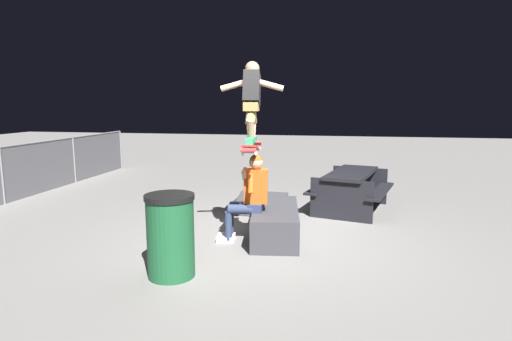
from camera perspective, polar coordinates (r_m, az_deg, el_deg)
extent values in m
plane|color=slate|center=(6.46, 1.15, -9.22)|extent=(40.00, 40.00, 0.00)
cube|color=#38383D|center=(6.48, 2.65, -7.01)|extent=(1.70, 0.87, 0.46)
cube|color=#2D3856|center=(6.23, 0.00, -4.91)|extent=(0.32, 0.20, 0.12)
cube|color=#D15119|center=(6.16, 0.00, -2.11)|extent=(0.24, 0.36, 0.50)
sphere|color=tan|center=(6.10, 0.00, 1.11)|extent=(0.20, 0.20, 0.20)
sphere|color=brown|center=(6.10, 0.00, 1.30)|extent=(0.19, 0.19, 0.19)
cylinder|color=#D15119|center=(5.95, -0.69, -1.78)|extent=(0.20, 0.10, 0.29)
cylinder|color=tan|center=(6.02, -1.59, -0.68)|extent=(0.24, 0.10, 0.19)
cylinder|color=#D15119|center=(6.34, -0.43, -1.09)|extent=(0.20, 0.10, 0.29)
cylinder|color=tan|center=(6.26, -1.40, -0.31)|extent=(0.24, 0.10, 0.19)
cylinder|color=#2D3856|center=(6.16, -1.92, -5.26)|extent=(0.19, 0.41, 0.14)
cylinder|color=#2D3856|center=(6.25, -3.75, -7.46)|extent=(0.11, 0.11, 0.42)
cube|color=white|center=(6.32, -4.18, -9.28)|extent=(0.13, 0.27, 0.08)
cylinder|color=#2D3856|center=(6.33, -1.76, -4.86)|extent=(0.19, 0.41, 0.14)
cylinder|color=#2D3856|center=(6.42, -3.54, -7.00)|extent=(0.11, 0.11, 0.42)
cube|color=white|center=(6.49, -3.97, -8.78)|extent=(0.13, 0.27, 0.08)
cube|color=#B72D2D|center=(5.89, -0.62, 3.09)|extent=(0.81, 0.28, 0.16)
cube|color=#B72D2D|center=(6.33, -0.22, 3.70)|extent=(0.13, 0.21, 0.07)
cube|color=#B72D2D|center=(5.44, -1.08, 2.79)|extent=(0.14, 0.21, 0.04)
cube|color=#99999E|center=(6.17, -0.36, 3.13)|extent=(0.08, 0.17, 0.04)
cylinder|color=white|center=(6.18, -1.20, 2.91)|extent=(0.06, 0.04, 0.05)
cylinder|color=white|center=(6.16, 0.47, 2.89)|extent=(0.06, 0.04, 0.05)
cube|color=#99999E|center=(5.61, -0.90, 2.53)|extent=(0.08, 0.17, 0.04)
cylinder|color=white|center=(5.63, -1.81, 2.28)|extent=(0.06, 0.04, 0.05)
cylinder|color=white|center=(5.61, 0.02, 2.26)|extent=(0.06, 0.04, 0.05)
cube|color=#2D9E66|center=(6.06, -0.45, 4.30)|extent=(0.27, 0.12, 0.08)
cube|color=#2D9E66|center=(5.70, -0.80, 3.99)|extent=(0.27, 0.12, 0.08)
cylinder|color=tan|center=(5.99, -0.51, 5.78)|extent=(0.25, 0.12, 0.31)
cylinder|color=olive|center=(5.91, -0.58, 7.68)|extent=(0.34, 0.16, 0.33)
cylinder|color=tan|center=(5.74, -0.75, 5.63)|extent=(0.25, 0.12, 0.31)
cylinder|color=olive|center=(5.80, -0.68, 7.65)|extent=(0.34, 0.16, 0.33)
cube|color=olive|center=(5.86, -0.63, 8.64)|extent=(0.32, 0.23, 0.12)
cube|color=black|center=(5.94, -0.56, 10.97)|extent=(0.47, 0.26, 0.52)
sphere|color=tan|center=(6.01, -0.50, 13.62)|extent=(0.20, 0.20, 0.20)
cylinder|color=tan|center=(5.98, -2.68, 11.52)|extent=(0.12, 0.45, 0.19)
cylinder|color=tan|center=(5.94, 1.62, 11.54)|extent=(0.12, 0.45, 0.19)
cube|color=#38383D|center=(8.18, 0.37, -5.01)|extent=(1.22, 1.03, 0.06)
cube|color=#38383D|center=(8.17, 0.37, -4.68)|extent=(1.17, 1.03, 0.31)
cube|color=#38383D|center=(8.27, -2.97, -4.57)|extent=(1.06, 0.09, 0.14)
cube|color=#38383D|center=(8.10, 3.78, -4.87)|extent=(1.06, 0.09, 0.14)
cube|color=black|center=(8.16, 12.81, -0.34)|extent=(1.82, 1.11, 0.06)
cube|color=black|center=(8.34, 9.04, -2.10)|extent=(1.71, 0.66, 0.04)
cube|color=black|center=(8.12, 16.52, -2.69)|extent=(1.71, 0.66, 0.04)
cube|color=black|center=(8.96, 13.80, -1.86)|extent=(0.34, 1.08, 0.72)
cube|color=black|center=(7.49, 11.42, -3.94)|extent=(0.34, 1.08, 0.72)
cylinder|color=#19512D|center=(5.11, -11.46, -8.96)|extent=(0.55, 0.55, 0.93)
cylinder|color=black|center=(4.98, -11.64, -3.53)|extent=(0.58, 0.58, 0.06)
cylinder|color=slate|center=(9.87, -31.11, -0.65)|extent=(0.05, 0.05, 1.15)
cylinder|color=slate|center=(11.74, -23.37, 1.30)|extent=(0.05, 0.05, 1.15)
cylinder|color=slate|center=(13.78, -17.83, 2.68)|extent=(0.05, 0.05, 1.15)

